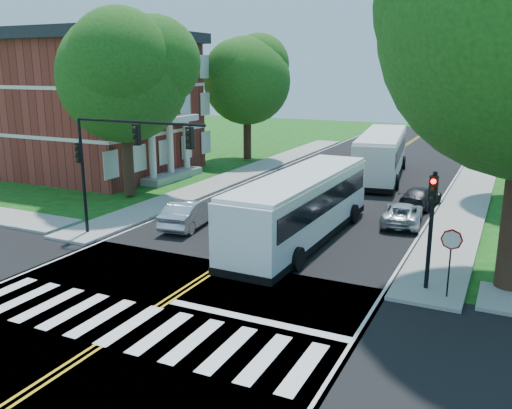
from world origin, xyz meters
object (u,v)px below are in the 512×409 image
Objects in this scene: signal_nw at (119,151)px; bus_lead at (301,206)px; bus_follow at (382,154)px; dark_sedan at (421,197)px; hatchback at (190,213)px; signal_ne at (431,215)px; suv at (402,213)px.

signal_nw is 0.57× the size of bus_lead.
dark_sedan is at bearing 110.33° from bus_follow.
bus_follow is (-0.15, 17.18, 0.07)m from bus_lead.
signal_nw is 5.25m from hatchback.
signal_ne reaches higher than bus_follow.
dark_sedan is (4.09, 9.25, -1.11)m from bus_lead.
signal_nw is 14.13m from signal_ne.
signal_ne is 0.35× the size of bus_lead.
hatchback is (-6.09, -0.35, -0.99)m from bus_lead.
signal_ne reaches higher than dark_sedan.
signal_nw reaches higher than bus_follow.
signal_nw is at bearing 62.58° from bus_follow.
bus_follow is 3.02× the size of hatchback.
signal_nw is 8.92m from bus_lead.
suv is 4.31m from dark_sedan.
suv is at bearing 37.31° from signal_nw.
bus_lead is at bearing 26.45° from signal_nw.
signal_nw reaches higher than bus_lead.
bus_lead is 6.37m from suv.
bus_lead is 0.94× the size of bus_follow.
bus_follow reaches higher than bus_lead.
signal_ne reaches higher than hatchback.
signal_nw is 0.54× the size of bus_follow.
bus_follow is 9.07m from dark_sedan.
signal_ne is 13.17m from hatchback.
signal_ne is at bearing 106.74° from dark_sedan.
suv is at bearing -126.95° from bus_lead.
suv is at bearing 106.45° from signal_ne.
signal_ne is 22.00m from bus_follow.
suv is (11.48, 8.75, -3.78)m from signal_nw.
dark_sedan is (-2.34, 13.04, -2.34)m from signal_ne.
signal_ne is at bearing 100.18° from suv.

